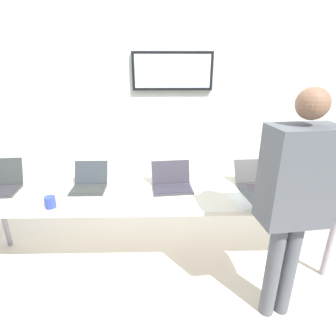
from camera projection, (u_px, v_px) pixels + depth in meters
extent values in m
cube|color=beige|center=(155.00, 260.00, 2.71)|extent=(8.00, 8.00, 0.04)
cube|color=silver|center=(155.00, 105.00, 3.26)|extent=(8.00, 0.06, 2.70)
cube|color=black|center=(172.00, 71.00, 3.07)|extent=(0.92, 0.05, 0.42)
cube|color=silver|center=(173.00, 71.00, 3.06)|extent=(0.86, 0.02, 0.36)
cube|color=beige|center=(153.00, 194.00, 2.44)|extent=(3.32, 0.70, 0.04)
cylinder|color=gray|center=(330.00, 243.00, 2.37)|extent=(0.05, 0.05, 0.69)
cylinder|color=gray|center=(3.00, 217.00, 2.78)|extent=(0.05, 0.05, 0.69)
cylinder|color=gray|center=(302.00, 213.00, 2.84)|extent=(0.05, 0.05, 0.69)
cube|color=#5D565F|center=(309.00, 173.00, 2.44)|extent=(0.38, 0.39, 0.31)
cube|color=black|center=(321.00, 183.00, 2.26)|extent=(0.04, 0.01, 0.03)
cube|color=#353839|center=(4.00, 171.00, 2.53)|extent=(0.35, 0.11, 0.24)
cube|color=silver|center=(4.00, 171.00, 2.54)|extent=(0.32, 0.09, 0.21)
cube|color=#33393D|center=(88.00, 190.00, 2.46)|extent=(0.31, 0.22, 0.02)
cube|color=#30332F|center=(88.00, 189.00, 2.45)|extent=(0.28, 0.17, 0.00)
cube|color=#33393D|center=(91.00, 172.00, 2.57)|extent=(0.31, 0.10, 0.20)
cube|color=white|center=(91.00, 172.00, 2.57)|extent=(0.28, 0.08, 0.18)
cube|color=#3A353F|center=(173.00, 189.00, 2.47)|extent=(0.38, 0.26, 0.02)
cube|color=#302E3A|center=(173.00, 189.00, 2.45)|extent=(0.35, 0.20, 0.00)
cube|color=#3A353F|center=(171.00, 172.00, 2.56)|extent=(0.37, 0.12, 0.21)
cube|color=#AFD4E7|center=(171.00, 172.00, 2.57)|extent=(0.34, 0.10, 0.18)
cube|color=#3D3C3A|center=(259.00, 189.00, 2.48)|extent=(0.38, 0.25, 0.02)
cube|color=#2D262B|center=(260.00, 188.00, 2.47)|extent=(0.35, 0.20, 0.00)
cube|color=#3D3C3A|center=(254.00, 171.00, 2.60)|extent=(0.37, 0.14, 0.20)
cube|color=white|center=(253.00, 171.00, 2.61)|extent=(0.34, 0.12, 0.17)
cylinder|color=#54575E|center=(273.00, 269.00, 1.98)|extent=(0.12, 0.12, 0.83)
cylinder|color=#54575E|center=(289.00, 268.00, 1.99)|extent=(0.12, 0.12, 0.83)
cube|color=#54575E|center=(298.00, 176.00, 1.71)|extent=(0.47, 0.31, 0.65)
sphere|color=#886049|center=(313.00, 104.00, 1.55)|extent=(0.19, 0.19, 0.19)
cylinder|color=#54575E|center=(250.00, 196.00, 2.06)|extent=(0.11, 0.33, 0.07)
cylinder|color=#54575E|center=(290.00, 193.00, 2.10)|extent=(0.11, 0.33, 0.07)
cylinder|color=#2F439F|center=(50.00, 202.00, 2.17)|extent=(0.09, 0.09, 0.09)
cube|color=white|center=(245.00, 200.00, 2.29)|extent=(0.28, 0.34, 0.00)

